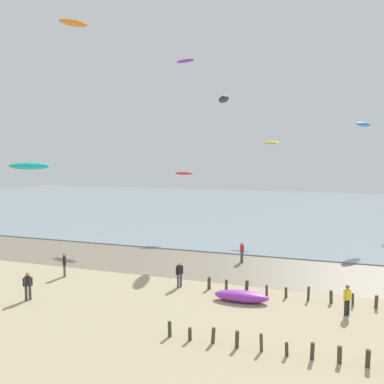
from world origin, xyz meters
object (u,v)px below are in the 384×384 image
(kite_aloft_0, at_px, (224,99))
(kite_aloft_2, at_px, (271,143))
(person_by_waterline, at_px, (64,264))
(kite_aloft_10, at_px, (73,23))
(person_left_flank, at_px, (28,285))
(kite_aloft_4, at_px, (363,124))
(person_nearest_camera, at_px, (179,274))
(person_far_down_beach, at_px, (347,299))
(kite_aloft_11, at_px, (29,166))
(person_mid_beach, at_px, (242,251))
(kite_aloft_1, at_px, (185,173))
(grounded_kite, at_px, (241,296))
(kite_aloft_9, at_px, (186,61))

(kite_aloft_0, xyz_separation_m, kite_aloft_2, (4.04, 6.28, -4.28))
(person_by_waterline, xyz_separation_m, kite_aloft_10, (-5.47, 9.63, 20.60))
(person_left_flank, xyz_separation_m, kite_aloft_4, (20.51, 29.11, 11.42))
(person_nearest_camera, height_order, kite_aloft_4, kite_aloft_4)
(person_nearest_camera, relative_size, kite_aloft_2, 0.95)
(person_by_waterline, relative_size, kite_aloft_2, 0.95)
(person_left_flank, relative_size, kite_aloft_4, 0.56)
(person_far_down_beach, relative_size, kite_aloft_10, 0.61)
(kite_aloft_10, xyz_separation_m, kite_aloft_11, (2.24, -9.24, -13.46))
(person_left_flank, bearing_deg, person_mid_beach, 51.26)
(person_far_down_beach, relative_size, kite_aloft_1, 0.85)
(person_by_waterline, relative_size, person_left_flank, 1.00)
(person_far_down_beach, bearing_deg, person_nearest_camera, 171.58)
(person_left_flank, relative_size, person_far_down_beach, 1.00)
(person_mid_beach, distance_m, person_by_waterline, 14.07)
(person_far_down_beach, bearing_deg, grounded_kite, 178.19)
(kite_aloft_9, bearing_deg, kite_aloft_10, 88.57)
(kite_aloft_11, bearing_deg, person_far_down_beach, 167.60)
(person_far_down_beach, distance_m, kite_aloft_0, 25.21)
(person_nearest_camera, distance_m, kite_aloft_9, 34.88)
(person_nearest_camera, distance_m, person_mid_beach, 8.14)
(kite_aloft_1, relative_size, kite_aloft_11, 0.60)
(kite_aloft_9, height_order, kite_aloft_11, kite_aloft_9)
(kite_aloft_0, relative_size, kite_aloft_4, 1.10)
(person_nearest_camera, xyz_separation_m, kite_aloft_2, (2.84, 22.34, 9.46))
(kite_aloft_0, height_order, kite_aloft_2, kite_aloft_0)
(kite_aloft_2, distance_m, kite_aloft_10, 24.32)
(grounded_kite, xyz_separation_m, kite_aloft_1, (-10.57, 18.88, 6.63))
(kite_aloft_1, height_order, kite_aloft_10, kite_aloft_10)
(person_left_flank, xyz_separation_m, person_far_down_beach, (18.34, 3.81, 0.00))
(kite_aloft_4, bearing_deg, kite_aloft_9, -71.57)
(kite_aloft_10, distance_m, kite_aloft_11, 16.48)
(grounded_kite, height_order, kite_aloft_11, kite_aloft_11)
(person_nearest_camera, distance_m, kite_aloft_2, 24.42)
(kite_aloft_1, relative_size, kite_aloft_10, 0.72)
(kite_aloft_0, bearing_deg, kite_aloft_4, -74.96)
(grounded_kite, xyz_separation_m, kite_aloft_10, (-18.78, 10.46, 21.19))
(kite_aloft_0, bearing_deg, grounded_kite, -175.81)
(kite_aloft_9, distance_m, kite_aloft_10, 18.24)
(person_left_flank, distance_m, kite_aloft_2, 31.16)
(person_nearest_camera, xyz_separation_m, kite_aloft_11, (-12.01, -0.14, 7.14))
(kite_aloft_1, bearing_deg, kite_aloft_4, -4.60)
(person_left_flank, bearing_deg, grounded_kite, 17.87)
(person_nearest_camera, relative_size, kite_aloft_1, 0.85)
(kite_aloft_10, bearing_deg, kite_aloft_9, 20.65)
(kite_aloft_10, bearing_deg, person_by_waterline, -113.70)
(person_left_flank, relative_size, kite_aloft_9, 0.61)
(kite_aloft_9, xyz_separation_m, kite_aloft_10, (-5.04, -17.53, 0.05))
(kite_aloft_2, bearing_deg, person_mid_beach, -86.54)
(person_mid_beach, bearing_deg, kite_aloft_11, -151.81)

